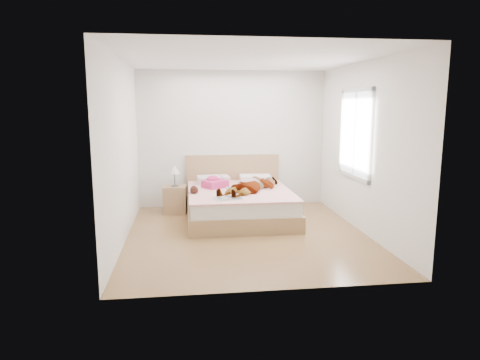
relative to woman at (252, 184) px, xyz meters
The scene contains 11 objects.
ground 1.13m from the woman, 103.66° to the right, with size 4.00×4.00×0.00m, color #57371B.
woman is the anchor object (origin of this frame).
hair 0.73m from the woman, 141.71° to the left, with size 0.39×0.48×0.07m, color black.
phone 0.65m from the woman, 141.34° to the left, with size 0.05×0.10×0.01m, color silver.
room_shell 1.89m from the woman, 21.82° to the right, with size 4.00×4.00×4.00m.
bed 0.43m from the woman, 152.97° to the left, with size 1.80×2.08×1.00m.
towel 0.70m from the woman, 153.70° to the left, with size 0.50×0.48×0.21m.
magazine 0.82m from the woman, 126.09° to the right, with size 0.51×0.42×0.03m.
coffee_mug 0.48m from the woman, 155.89° to the right, with size 0.13×0.10×0.10m.
plush_toy 1.02m from the woman, behind, with size 0.15×0.22×0.12m.
nightstand 1.49m from the woman, 156.43° to the left, with size 0.44×0.39×0.87m.
Camera 1 is at (-0.90, -6.21, 1.95)m, focal length 32.00 mm.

